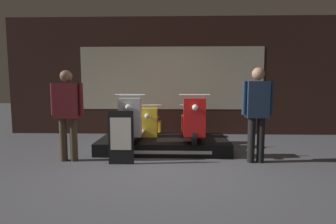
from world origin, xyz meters
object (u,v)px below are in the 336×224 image
person_left_browsing (67,108)px  price_sign_board (121,137)px  scooter_display_left (135,121)px  scooter_backrow_1 (191,128)px  person_right_browsing (257,109)px  scooter_display_right (192,122)px  scooter_backrow_0 (151,127)px

person_left_browsing → price_sign_board: bearing=-10.3°
scooter_display_left → scooter_backrow_1: 1.47m
person_right_browsing → person_left_browsing: bearing=180.0°
scooter_backrow_1 → person_left_browsing: size_ratio=1.00×
scooter_display_right → scooter_backrow_0: bearing=140.7°
scooter_display_left → scooter_backrow_1: size_ratio=1.00×
scooter_backrow_0 → scooter_display_left: bearing=-108.2°
scooter_display_right → scooter_backrow_1: 0.81m
person_left_browsing → scooter_backrow_0: bearing=49.5°
scooter_backrow_0 → person_right_browsing: bearing=-37.7°
scooter_backrow_0 → person_left_browsing: 2.13m
scooter_backrow_0 → price_sign_board: bearing=-101.1°
scooter_display_right → person_right_browsing: size_ratio=0.98×
scooter_display_left → scooter_display_right: bearing=0.0°
scooter_backrow_0 → scooter_backrow_1: same height
scooter_display_left → price_sign_board: bearing=-95.2°
scooter_display_left → person_left_browsing: size_ratio=1.00×
scooter_backrow_1 → person_left_browsing: (-2.30, -1.56, 0.59)m
person_right_browsing → price_sign_board: (-2.36, -0.18, -0.49)m
scooter_backrow_0 → price_sign_board: 1.78m
scooter_backrow_1 → price_sign_board: (-1.31, -1.74, 0.11)m
scooter_display_right → person_right_browsing: bearing=-36.2°
scooter_display_left → scooter_backrow_0: (0.25, 0.77, -0.25)m
scooter_display_left → person_left_browsing: bearing=-143.9°
scooter_backrow_1 → price_sign_board: bearing=-126.9°
scooter_display_right → scooter_backrow_1: bearing=88.4°
scooter_display_right → scooter_backrow_0: size_ratio=1.00×
scooter_backrow_1 → person_right_browsing: size_ratio=0.98×
price_sign_board → scooter_display_left: bearing=84.8°
scooter_display_right → person_left_browsing: size_ratio=1.00×
scooter_display_right → person_left_browsing: bearing=-160.9°
person_left_browsing → person_right_browsing: size_ratio=0.98×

